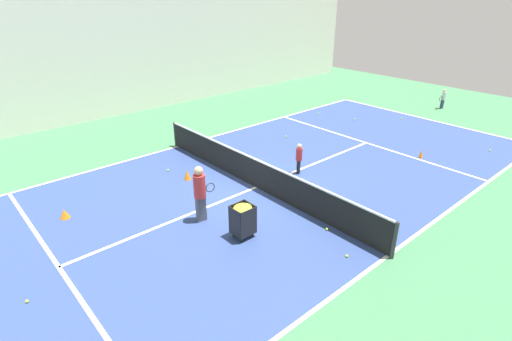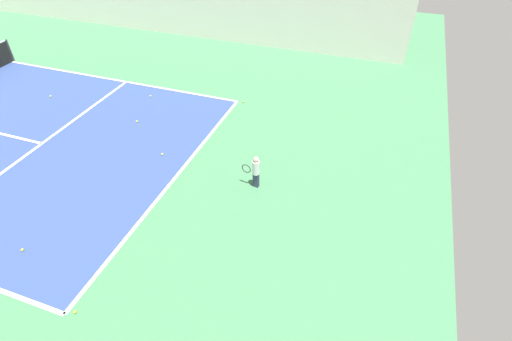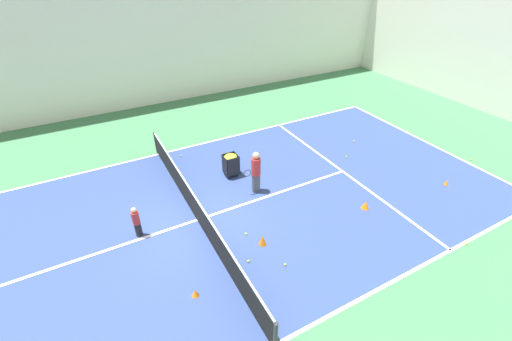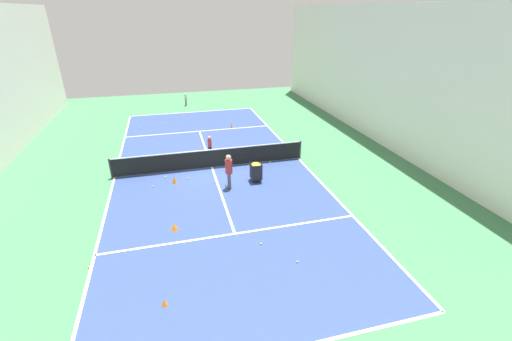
% 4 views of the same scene
% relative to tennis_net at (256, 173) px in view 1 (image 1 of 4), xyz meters
% --- Properties ---
extents(ground_plane, '(38.11, 38.11, 0.00)m').
position_rel_tennis_net_xyz_m(ground_plane, '(0.00, 0.00, -0.53)').
color(ground_plane, '#3D754C').
extents(court_playing_area, '(9.80, 22.57, 0.00)m').
position_rel_tennis_net_xyz_m(court_playing_area, '(0.00, 0.00, -0.53)').
color(court_playing_area, navy).
rests_on(court_playing_area, ground).
extents(line_baseline_near, '(9.80, 0.10, 0.00)m').
position_rel_tennis_net_xyz_m(line_baseline_near, '(0.00, -11.28, -0.52)').
color(line_baseline_near, white).
rests_on(line_baseline_near, ground).
extents(line_sideline_left, '(0.10, 22.57, 0.00)m').
position_rel_tennis_net_xyz_m(line_sideline_left, '(-4.90, 0.00, -0.52)').
color(line_sideline_left, white).
rests_on(line_sideline_left, ground).
extents(line_sideline_right, '(0.10, 22.57, 0.00)m').
position_rel_tennis_net_xyz_m(line_sideline_right, '(4.90, 0.00, -0.52)').
color(line_sideline_right, white).
rests_on(line_sideline_right, ground).
extents(line_service_near, '(9.80, 0.10, 0.00)m').
position_rel_tennis_net_xyz_m(line_service_near, '(0.00, -6.21, -0.52)').
color(line_service_near, white).
rests_on(line_service_near, ground).
extents(line_service_far, '(9.80, 0.10, 0.00)m').
position_rel_tennis_net_xyz_m(line_service_far, '(0.00, 6.21, -0.52)').
color(line_service_far, white).
rests_on(line_service_far, ground).
extents(line_centre_service, '(0.10, 12.41, 0.00)m').
position_rel_tennis_net_xyz_m(line_centre_service, '(0.00, 0.00, -0.52)').
color(line_centre_service, white).
rests_on(line_centre_service, ground).
extents(hall_enclosure_right, '(0.15, 34.41, 8.00)m').
position_rel_tennis_net_xyz_m(hall_enclosure_right, '(10.75, 0.00, 3.47)').
color(hall_enclosure_right, silver).
rests_on(hall_enclosure_right, ground).
extents(tennis_net, '(10.10, 0.10, 1.02)m').
position_rel_tennis_net_xyz_m(tennis_net, '(0.00, 0.00, 0.00)').
color(tennis_net, '#2D2D33').
rests_on(tennis_net, ground).
extents(player_near_baseline, '(0.24, 0.55, 1.06)m').
position_rel_tennis_net_xyz_m(player_near_baseline, '(0.36, -13.67, 0.08)').
color(player_near_baseline, '#2D3351').
rests_on(player_near_baseline, ground).
extents(coach_at_net, '(0.37, 0.68, 1.66)m').
position_rel_tennis_net_xyz_m(coach_at_net, '(-0.49, 2.48, 0.42)').
color(coach_at_net, '#4C4C56').
rests_on(coach_at_net, ground).
extents(child_midcourt, '(0.31, 0.31, 1.12)m').
position_rel_tennis_net_xyz_m(child_midcourt, '(-0.17, -1.85, 0.11)').
color(child_midcourt, black).
rests_on(child_midcourt, ground).
extents(ball_cart, '(0.51, 0.54, 0.93)m').
position_rel_tennis_net_xyz_m(ball_cart, '(-1.89, 2.12, 0.12)').
color(ball_cart, black).
rests_on(ball_cart, ground).
extents(training_cone_0, '(0.16, 0.16, 0.31)m').
position_rel_tennis_net_xyz_m(training_cone_0, '(-2.32, -6.43, -0.37)').
color(training_cone_0, orange).
rests_on(training_cone_0, ground).
extents(training_cone_2, '(0.28, 0.28, 0.27)m').
position_rel_tennis_net_xyz_m(training_cone_2, '(2.18, 5.35, -0.39)').
color(training_cone_2, orange).
rests_on(training_cone_2, ground).
extents(training_cone_3, '(0.19, 0.19, 0.21)m').
position_rel_tennis_net_xyz_m(training_cone_3, '(2.77, -1.07, -0.42)').
color(training_cone_3, orange).
rests_on(training_cone_3, ground).
extents(training_cone_4, '(0.24, 0.24, 0.34)m').
position_rel_tennis_net_xyz_m(training_cone_4, '(2.00, 1.37, -0.35)').
color(training_cone_4, orange).
rests_on(training_cone_4, ground).
extents(tennis_ball_0, '(0.07, 0.07, 0.07)m').
position_rel_tennis_net_xyz_m(tennis_ball_0, '(2.24, -8.45, -0.49)').
color(tennis_ball_0, yellow).
rests_on(tennis_ball_0, ground).
extents(tennis_ball_1, '(0.07, 0.07, 0.07)m').
position_rel_tennis_net_xyz_m(tennis_ball_1, '(2.42, 0.66, -0.49)').
color(tennis_ball_1, yellow).
rests_on(tennis_ball_1, ground).
extents(tennis_ball_3, '(0.07, 0.07, 0.07)m').
position_rel_tennis_net_xyz_m(tennis_ball_3, '(4.09, -7.89, -0.49)').
color(tennis_ball_3, yellow).
rests_on(tennis_ball_3, ground).
extents(tennis_ball_4, '(0.07, 0.07, 0.07)m').
position_rel_tennis_net_xyz_m(tennis_ball_4, '(0.79, -10.33, -0.49)').
color(tennis_ball_4, yellow).
rests_on(tennis_ball_4, ground).
extents(tennis_ball_5, '(0.07, 0.07, 0.07)m').
position_rel_tennis_net_xyz_m(tennis_ball_5, '(2.73, -4.16, -0.49)').
color(tennis_ball_5, yellow).
rests_on(tennis_ball_5, ground).
extents(tennis_ball_6, '(0.07, 0.07, 0.07)m').
position_rel_tennis_net_xyz_m(tennis_ball_6, '(3.03, 1.52, -0.49)').
color(tennis_ball_6, yellow).
rests_on(tennis_ball_6, ground).
extents(tennis_ball_7, '(0.07, 0.07, 0.07)m').
position_rel_tennis_net_xyz_m(tennis_ball_7, '(-3.18, 0.24, -0.49)').
color(tennis_ball_7, yellow).
rests_on(tennis_ball_7, ground).
extents(tennis_ball_8, '(0.07, 0.07, 0.07)m').
position_rel_tennis_net_xyz_m(tennis_ball_8, '(-3.84, -9.13, -0.49)').
color(tennis_ball_8, yellow).
rests_on(tennis_ball_8, ground).
extents(tennis_ball_9, '(0.07, 0.07, 0.07)m').
position_rel_tennis_net_xyz_m(tennis_ball_9, '(-4.26, 0.80, -0.49)').
color(tennis_ball_9, yellow).
rests_on(tennis_ball_9, ground).
extents(tennis_ball_10, '(0.07, 0.07, 0.07)m').
position_rel_tennis_net_xyz_m(tennis_ball_10, '(1.39, 1.11, -0.49)').
color(tennis_ball_10, yellow).
rests_on(tennis_ball_10, ground).
extents(tennis_ball_15, '(0.07, 0.07, 0.07)m').
position_rel_tennis_net_xyz_m(tennis_ball_15, '(-0.78, 7.07, -0.49)').
color(tennis_ball_15, yellow).
rests_on(tennis_ball_15, ground).
extents(tennis_ball_16, '(0.07, 0.07, 0.07)m').
position_rel_tennis_net_xyz_m(tennis_ball_16, '(4.90, -11.55, -0.49)').
color(tennis_ball_16, yellow).
rests_on(tennis_ball_16, ground).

